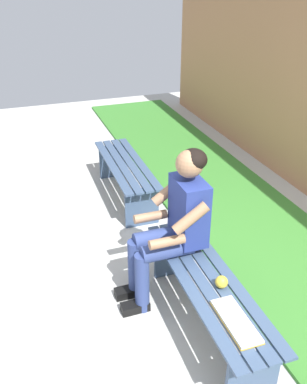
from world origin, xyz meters
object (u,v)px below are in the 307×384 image
at_px(bench_far, 126,172).
at_px(book_open, 236,321).
at_px(person_seated, 173,222).
at_px(bench_near, 208,292).
at_px(apple, 221,282).

height_order(bench_far, book_open, book_open).
xyz_separation_m(person_seated, book_open, (-0.84, -0.08, -0.23)).
relative_size(bench_near, bench_far, 1.08).
height_order(person_seated, apple, person_seated).
relative_size(bench_far, apple, 16.30).
xyz_separation_m(person_seated, apple, (-0.52, -0.15, -0.20)).
bearing_deg(bench_far, bench_near, -180.00).
xyz_separation_m(bench_near, person_seated, (0.42, 0.10, 0.35)).
height_order(bench_far, apple, apple).
distance_m(bench_near, person_seated, 0.56).
xyz_separation_m(bench_far, apple, (-2.16, -0.05, 0.16)).
bearing_deg(book_open, bench_near, -1.78).
bearing_deg(person_seated, bench_near, -166.60).
bearing_deg(bench_far, apple, -178.78).
bearing_deg(book_open, apple, -10.66).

